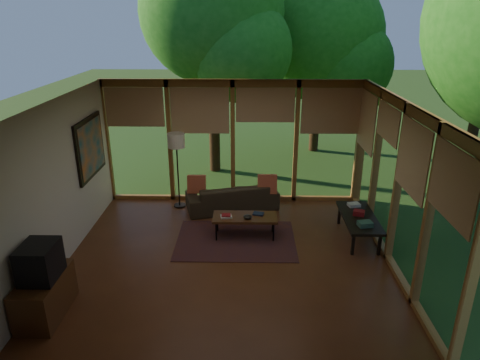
{
  "coord_description": "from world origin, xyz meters",
  "views": [
    {
      "loc": [
        0.32,
        -6.46,
        3.92
      ],
      "look_at": [
        0.19,
        0.7,
        1.16
      ],
      "focal_mm": 32.0,
      "sensor_mm": 36.0,
      "label": 1
    }
  ],
  "objects_px": {
    "side_console": "(359,218)",
    "coffee_table": "(245,218)",
    "sofa": "(232,196)",
    "television": "(40,262)",
    "media_cabinet": "(45,296)",
    "floor_lamp": "(176,145)"
  },
  "relations": [
    {
      "from": "television",
      "to": "side_console",
      "type": "xyz_separation_m",
      "value": [
        4.85,
        2.29,
        -0.44
      ]
    },
    {
      "from": "media_cabinet",
      "to": "coffee_table",
      "type": "bearing_deg",
      "value": 40.06
    },
    {
      "from": "floor_lamp",
      "to": "coffee_table",
      "type": "relative_size",
      "value": 1.38
    },
    {
      "from": "television",
      "to": "floor_lamp",
      "type": "relative_size",
      "value": 0.33
    },
    {
      "from": "coffee_table",
      "to": "media_cabinet",
      "type": "bearing_deg",
      "value": -139.94
    },
    {
      "from": "media_cabinet",
      "to": "floor_lamp",
      "type": "height_order",
      "value": "floor_lamp"
    },
    {
      "from": "television",
      "to": "floor_lamp",
      "type": "height_order",
      "value": "floor_lamp"
    },
    {
      "from": "television",
      "to": "media_cabinet",
      "type": "bearing_deg",
      "value": 180.0
    },
    {
      "from": "television",
      "to": "coffee_table",
      "type": "relative_size",
      "value": 0.46
    },
    {
      "from": "side_console",
      "to": "coffee_table",
      "type": "bearing_deg",
      "value": 179.27
    },
    {
      "from": "sofa",
      "to": "side_console",
      "type": "relative_size",
      "value": 1.38
    },
    {
      "from": "media_cabinet",
      "to": "television",
      "type": "distance_m",
      "value": 0.55
    },
    {
      "from": "media_cabinet",
      "to": "side_console",
      "type": "xyz_separation_m",
      "value": [
        4.87,
        2.29,
        0.11
      ]
    },
    {
      "from": "sofa",
      "to": "media_cabinet",
      "type": "bearing_deg",
      "value": 39.99
    },
    {
      "from": "floor_lamp",
      "to": "coffee_table",
      "type": "bearing_deg",
      "value": -43.27
    },
    {
      "from": "floor_lamp",
      "to": "side_console",
      "type": "distance_m",
      "value": 3.95
    },
    {
      "from": "floor_lamp",
      "to": "side_console",
      "type": "bearing_deg",
      "value": -21.3
    },
    {
      "from": "side_console",
      "to": "sofa",
      "type": "bearing_deg",
      "value": 151.81
    },
    {
      "from": "media_cabinet",
      "to": "television",
      "type": "xyz_separation_m",
      "value": [
        0.02,
        0.0,
        0.55
      ]
    },
    {
      "from": "coffee_table",
      "to": "side_console",
      "type": "bearing_deg",
      "value": -0.73
    },
    {
      "from": "sofa",
      "to": "side_console",
      "type": "distance_m",
      "value": 2.73
    },
    {
      "from": "sofa",
      "to": "television",
      "type": "relative_size",
      "value": 3.5
    }
  ]
}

